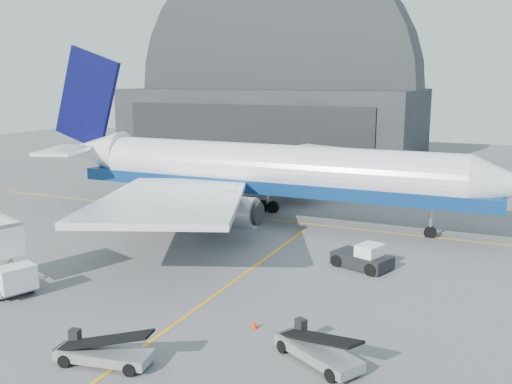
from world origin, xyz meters
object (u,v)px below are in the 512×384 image
at_px(airliner, 255,170).
at_px(belt_loader_b, 317,350).
at_px(belt_loader_a, 103,352).
at_px(pushback_tug, 363,258).

distance_m(airliner, belt_loader_b, 29.92).
bearing_deg(belt_loader_a, airliner, 90.11).
height_order(belt_loader_a, belt_loader_b, belt_loader_b).
relative_size(pushback_tug, belt_loader_a, 0.92).
height_order(airliner, pushback_tug, airliner).
bearing_deg(pushback_tug, airliner, 162.15).
distance_m(belt_loader_a, belt_loader_b, 10.55).
bearing_deg(pushback_tug, belt_loader_b, -64.94).
bearing_deg(belt_loader_b, pushback_tug, 124.94).
height_order(pushback_tug, belt_loader_a, belt_loader_a).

